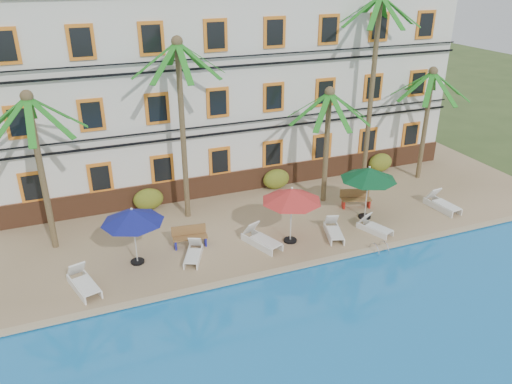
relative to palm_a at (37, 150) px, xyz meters
name	(u,v)px	position (x,y,z in m)	size (l,w,h in m)	color
ground	(304,258)	(9.87, -4.43, -4.73)	(100.00, 100.00, 0.00)	#384C23
pool_deck	(260,207)	(9.87, 0.57, -4.60)	(30.00, 12.00, 0.25)	tan
swimming_pool	(404,368)	(9.87, -11.43, -4.63)	(26.00, 12.00, 0.20)	blue
pool_coping	(314,263)	(9.87, -5.33, -4.45)	(30.00, 0.35, 0.06)	tan
hotel_building	(227,85)	(9.87, 5.55, 0.65)	(25.40, 6.44, 10.22)	silver
palm_a	(37,150)	(0.00, 0.00, 0.00)	(4.11, 4.11, 6.90)	brown
palm_b	(181,108)	(6.12, 0.73, 0.94)	(4.11, 4.11, 8.52)	brown
palm_c	(328,128)	(13.12, -0.15, -0.56)	(4.11, 4.11, 5.97)	brown
palm_d	(374,69)	(16.44, 1.27, 1.84)	(4.11, 4.11, 10.12)	brown
palm_e	(428,107)	(19.68, 0.57, -0.35)	(4.11, 4.11, 6.33)	brown
shrub_left	(148,199)	(4.48, 2.17, -3.93)	(1.50, 0.90, 1.10)	#184F16
shrub_mid	(276,179)	(11.45, 2.17, -3.93)	(1.50, 0.90, 1.10)	#184F16
shrub_right	(380,163)	(18.15, 2.17, -3.93)	(1.50, 0.90, 1.10)	#184F16
umbrella_blue	(132,216)	(3.12, -2.59, -2.32)	(2.53, 2.53, 2.53)	black
umbrella_red	(292,195)	(9.74, -3.33, -2.22)	(2.65, 2.65, 2.64)	black
umbrella_green	(369,174)	(14.08, -2.59, -2.18)	(2.69, 2.69, 2.68)	black
lounger_a	(83,282)	(0.93, -3.71, -4.18)	(1.21, 2.05, 0.91)	white
lounger_b	(193,253)	(5.36, -3.16, -4.22)	(1.21, 1.75, 0.78)	white
lounger_c	(261,239)	(8.40, -3.15, -4.17)	(1.38, 2.10, 0.94)	white
lounger_d	(334,230)	(11.77, -3.60, -4.21)	(1.13, 1.87, 0.83)	white
lounger_e	(374,227)	(13.70, -3.95, -4.22)	(1.15, 1.76, 0.79)	white
lounger_f	(442,203)	(18.19, -3.19, -4.18)	(0.88, 2.00, 0.92)	white
bench_left	(190,236)	(5.51, -2.04, -4.01)	(1.55, 0.66, 0.93)	olive
bench_right	(356,198)	(14.30, -1.38, -4.01)	(1.57, 0.90, 0.93)	olive
pool_ladder	(379,250)	(12.99, -5.43, -4.48)	(0.54, 0.74, 0.74)	silver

